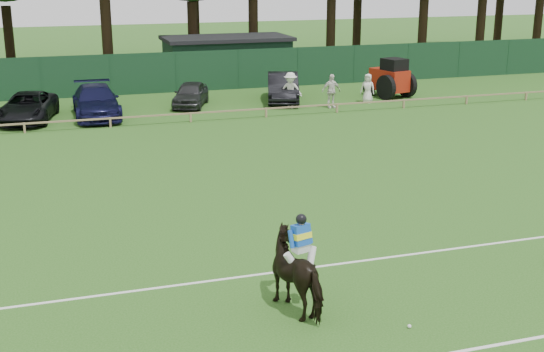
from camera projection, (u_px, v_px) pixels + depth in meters
name	position (u px, v px, depth m)	size (l,w,h in m)	color
ground	(288.00, 255.00, 20.07)	(160.00, 160.00, 0.00)	#1E4C14
horse_dark	(301.00, 273.00, 16.73)	(0.97, 2.14, 1.81)	black
suv_black	(28.00, 107.00, 36.84)	(2.38, 5.17, 1.44)	black
sedan_navy	(96.00, 102.00, 37.83)	(2.27, 5.59, 1.62)	#111236
hatch_grey	(191.00, 94.00, 40.68)	(1.62, 4.02, 1.37)	#2E2E30
estate_black	(283.00, 87.00, 42.07)	(1.74, 4.98, 1.64)	black
spectator_left	(290.00, 90.00, 40.12)	(1.28, 0.73, 1.98)	silver
spectator_mid	(331.00, 91.00, 40.16)	(1.10, 0.46, 1.88)	silver
spectator_right	(368.00, 88.00, 41.64)	(0.82, 0.53, 1.67)	silver
rider_dark	(301.00, 241.00, 16.50)	(0.92, 0.52, 1.41)	silver
polo_ball	(409.00, 326.00, 16.06)	(0.09, 0.09, 0.09)	silver
pitch_lines	(337.00, 311.00, 16.87)	(60.00, 5.10, 0.01)	silver
pitch_rail	(171.00, 115.00, 36.38)	(62.10, 0.10, 0.50)	#997F5B
perimeter_fence	(144.00, 74.00, 44.37)	(92.08, 0.08, 2.50)	#14351E
utility_shed	(227.00, 59.00, 48.79)	(8.40, 4.40, 3.04)	#14331E
tree_row	(157.00, 74.00, 52.61)	(96.00, 12.00, 21.00)	#26561C
tractor	(391.00, 79.00, 43.33)	(2.48, 3.14, 2.33)	#A41F0F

